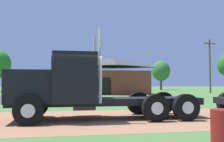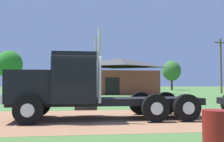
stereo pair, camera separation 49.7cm
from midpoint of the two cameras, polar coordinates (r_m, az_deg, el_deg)
The scene contains 8 objects.
ground_plane at distance 10.40m, azimuth -9.02°, elevation -10.91°, with size 200.00×200.00×0.00m, color #4A7438.
dirt_track at distance 10.40m, azimuth -9.02°, elevation -10.89°, with size 120.00×6.39×0.01m, color #9F6E4D.
truck_foreground_white at distance 10.30m, azimuth -9.70°, elevation -3.93°, with size 8.00×2.78×3.58m.
steel_barrel at distance 6.01m, azimuth 22.16°, elevation -12.42°, with size 0.57×0.57×0.89m, color maroon.
shed_building at distance 34.12m, azimuth -0.66°, elevation -1.27°, with size 10.12×6.33×4.96m.
utility_pole_near at distance 39.75m, azimuth 21.19°, elevation 1.39°, with size 2.18×0.57×8.03m.
tree_mid at distance 46.91m, azimuth -8.31°, elevation 1.54°, with size 4.11×4.11×7.31m.
tree_right at distance 56.41m, azimuth 10.91°, elevation -0.00°, with size 4.06×4.06×6.46m.
Camera 1 is at (-0.39, -10.26, 1.47)m, focal length 39.88 mm.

